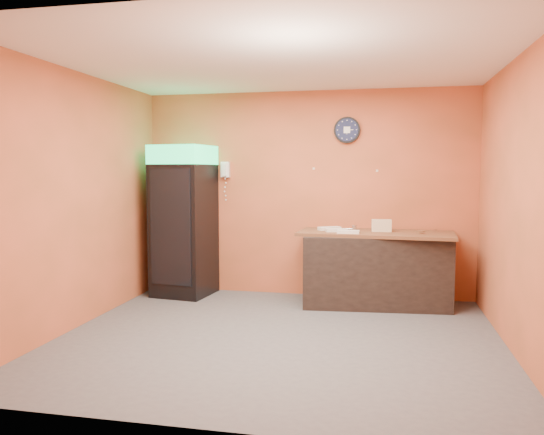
# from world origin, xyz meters

# --- Properties ---
(floor) EXTENTS (4.50, 4.50, 0.00)m
(floor) POSITION_xyz_m (0.00, 0.00, 0.00)
(floor) COLOR #47474C
(floor) RESTS_ON ground
(back_wall) EXTENTS (4.50, 0.02, 2.80)m
(back_wall) POSITION_xyz_m (0.00, 2.00, 1.40)
(back_wall) COLOR #D8613D
(back_wall) RESTS_ON floor
(left_wall) EXTENTS (0.02, 4.00, 2.80)m
(left_wall) POSITION_xyz_m (-2.25, 0.00, 1.40)
(left_wall) COLOR #D8613D
(left_wall) RESTS_ON floor
(right_wall) EXTENTS (0.02, 4.00, 2.80)m
(right_wall) POSITION_xyz_m (2.25, 0.00, 1.40)
(right_wall) COLOR #D8613D
(right_wall) RESTS_ON floor
(ceiling) EXTENTS (4.50, 4.00, 0.02)m
(ceiling) POSITION_xyz_m (0.00, 0.00, 2.80)
(ceiling) COLOR white
(ceiling) RESTS_ON back_wall
(beverage_cooler) EXTENTS (0.81, 0.82, 2.06)m
(beverage_cooler) POSITION_xyz_m (-1.65, 1.60, 1.01)
(beverage_cooler) COLOR black
(beverage_cooler) RESTS_ON floor
(prep_counter) EXTENTS (1.87, 0.96, 0.90)m
(prep_counter) POSITION_xyz_m (0.95, 1.60, 0.45)
(prep_counter) COLOR black
(prep_counter) RESTS_ON floor
(wall_clock) EXTENTS (0.35, 0.06, 0.35)m
(wall_clock) POSITION_xyz_m (0.55, 1.97, 2.26)
(wall_clock) COLOR black
(wall_clock) RESTS_ON back_wall
(wall_phone) EXTENTS (0.12, 0.10, 0.22)m
(wall_phone) POSITION_xyz_m (-1.14, 1.95, 1.74)
(wall_phone) COLOR white
(wall_phone) RESTS_ON back_wall
(butcher_paper) EXTENTS (1.98, 0.94, 0.04)m
(butcher_paper) POSITION_xyz_m (0.95, 1.60, 0.92)
(butcher_paper) COLOR brown
(butcher_paper) RESTS_ON prep_counter
(sub_roll_stack) EXTENTS (0.25, 0.10, 0.16)m
(sub_roll_stack) POSITION_xyz_m (1.02, 1.62, 1.02)
(sub_roll_stack) COLOR beige
(sub_roll_stack) RESTS_ON butcher_paper
(wrapped_sandwich_left) EXTENTS (0.29, 0.19, 0.04)m
(wrapped_sandwich_left) POSITION_xyz_m (0.46, 1.51, 0.96)
(wrapped_sandwich_left) COLOR silver
(wrapped_sandwich_left) RESTS_ON butcher_paper
(wrapped_sandwich_mid) EXTENTS (0.27, 0.11, 0.04)m
(wrapped_sandwich_mid) POSITION_xyz_m (0.62, 1.36, 0.96)
(wrapped_sandwich_mid) COLOR silver
(wrapped_sandwich_mid) RESTS_ON butcher_paper
(wrapped_sandwich_right) EXTENTS (0.31, 0.25, 0.04)m
(wrapped_sandwich_right) POSITION_xyz_m (0.35, 1.68, 0.97)
(wrapped_sandwich_right) COLOR silver
(wrapped_sandwich_right) RESTS_ON butcher_paper
(kitchen_tool) EXTENTS (0.06, 0.06, 0.06)m
(kitchen_tool) POSITION_xyz_m (0.67, 1.78, 0.98)
(kitchen_tool) COLOR silver
(kitchen_tool) RESTS_ON butcher_paper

